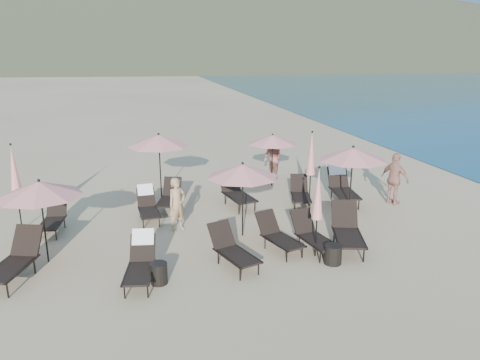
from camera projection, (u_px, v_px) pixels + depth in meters
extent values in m
plane|color=#D6BA8C|center=(263.00, 262.00, 11.41)|extent=(800.00, 800.00, 0.00)
cone|color=brown|center=(218.00, 9.00, 297.53)|extent=(690.00, 690.00, 55.00)
cone|color=brown|center=(376.00, 31.00, 358.94)|extent=(280.00, 280.00, 32.00)
cube|color=beige|center=(46.00, 22.00, 284.75)|extent=(18.00, 16.00, 38.00)
cube|color=black|center=(8.00, 269.00, 10.24)|extent=(1.05, 1.43, 0.05)
cube|color=black|center=(27.00, 240.00, 10.98)|extent=(0.79, 0.68, 0.66)
cylinder|color=black|center=(12.00, 265.00, 10.86)|extent=(0.04, 0.04, 0.36)
cylinder|color=black|center=(7.00, 290.00, 9.76)|extent=(0.04, 0.04, 0.36)
cylinder|color=black|center=(34.00, 266.00, 10.81)|extent=(0.04, 0.04, 0.36)
cube|color=black|center=(23.00, 268.00, 10.26)|extent=(0.52, 1.37, 0.04)
cube|color=black|center=(139.00, 274.00, 10.15)|extent=(0.76, 1.20, 0.05)
cube|color=black|center=(143.00, 248.00, 10.79)|extent=(0.64, 0.52, 0.57)
cylinder|color=black|center=(124.00, 292.00, 9.74)|extent=(0.03, 0.03, 0.31)
cylinder|color=black|center=(132.00, 271.00, 10.65)|extent=(0.03, 0.03, 0.31)
cylinder|color=black|center=(148.00, 291.00, 9.77)|extent=(0.03, 0.03, 0.31)
cylinder|color=black|center=(153.00, 270.00, 10.68)|extent=(0.03, 0.03, 0.31)
cube|color=black|center=(126.00, 273.00, 10.18)|extent=(0.26, 1.24, 0.04)
cube|color=black|center=(152.00, 272.00, 10.21)|extent=(0.26, 1.24, 0.04)
cube|color=white|center=(143.00, 237.00, 10.86)|extent=(0.54, 0.35, 0.35)
cube|color=black|center=(238.00, 257.00, 10.95)|extent=(0.93, 1.28, 0.05)
cube|color=black|center=(221.00, 234.00, 11.51)|extent=(0.70, 0.60, 0.59)
cylinder|color=black|center=(240.00, 274.00, 10.48)|extent=(0.03, 0.03, 0.33)
cylinder|color=black|center=(218.00, 258.00, 11.29)|extent=(0.03, 0.03, 0.33)
cylinder|color=black|center=(258.00, 269.00, 10.74)|extent=(0.03, 0.03, 0.33)
cylinder|color=black|center=(236.00, 253.00, 11.54)|extent=(0.03, 0.03, 0.33)
cube|color=black|center=(227.00, 258.00, 10.84)|extent=(0.44, 1.24, 0.04)
cube|color=black|center=(247.00, 253.00, 11.14)|extent=(0.44, 1.24, 0.04)
cube|color=black|center=(284.00, 242.00, 11.83)|extent=(0.87, 1.22, 0.05)
cube|color=black|center=(267.00, 222.00, 12.36)|extent=(0.67, 0.57, 0.57)
cylinder|color=black|center=(287.00, 256.00, 11.38)|extent=(0.03, 0.03, 0.31)
cylinder|color=black|center=(265.00, 243.00, 12.16)|extent=(0.03, 0.03, 0.31)
cylinder|color=black|center=(302.00, 252.00, 11.61)|extent=(0.03, 0.03, 0.31)
cylinder|color=black|center=(280.00, 239.00, 12.39)|extent=(0.03, 0.03, 0.31)
cube|color=black|center=(274.00, 243.00, 11.73)|extent=(0.40, 1.20, 0.04)
cube|color=black|center=(291.00, 238.00, 12.00)|extent=(0.40, 1.20, 0.04)
cube|color=black|center=(318.00, 242.00, 11.80)|extent=(0.78, 1.23, 0.05)
cube|color=black|center=(303.00, 221.00, 12.40)|extent=(0.66, 0.53, 0.59)
cylinder|color=black|center=(320.00, 257.00, 11.33)|extent=(0.03, 0.03, 0.32)
cylinder|color=black|center=(299.00, 242.00, 12.19)|extent=(0.03, 0.03, 0.32)
cylinder|color=black|center=(337.00, 253.00, 11.53)|extent=(0.03, 0.03, 0.32)
cylinder|color=black|center=(315.00, 239.00, 12.39)|extent=(0.03, 0.03, 0.32)
cube|color=black|center=(308.00, 242.00, 11.73)|extent=(0.27, 1.27, 0.04)
cube|color=black|center=(327.00, 239.00, 11.95)|extent=(0.27, 1.27, 0.04)
cube|color=black|center=(349.00, 238.00, 11.88)|extent=(1.05, 1.47, 0.06)
cube|color=black|center=(344.00, 214.00, 12.64)|extent=(0.80, 0.68, 0.68)
cylinder|color=black|center=(340.00, 254.00, 11.42)|extent=(0.04, 0.04, 0.37)
cylinder|color=black|center=(334.00, 236.00, 12.51)|extent=(0.04, 0.04, 0.37)
cylinder|color=black|center=(364.00, 255.00, 11.38)|extent=(0.04, 0.04, 0.37)
cylinder|color=black|center=(356.00, 237.00, 12.47)|extent=(0.04, 0.04, 0.37)
cube|color=black|center=(335.00, 237.00, 11.95)|extent=(0.50, 1.43, 0.04)
cube|color=black|center=(362.00, 237.00, 11.90)|extent=(0.50, 1.43, 0.04)
cube|color=black|center=(51.00, 224.00, 13.04)|extent=(0.69, 1.13, 0.04)
cube|color=black|center=(57.00, 206.00, 13.65)|extent=(0.60, 0.47, 0.55)
cylinder|color=black|center=(38.00, 236.00, 12.63)|extent=(0.03, 0.03, 0.30)
cylinder|color=black|center=(48.00, 223.00, 13.51)|extent=(0.03, 0.03, 0.30)
cylinder|color=black|center=(56.00, 235.00, 12.68)|extent=(0.03, 0.03, 0.30)
cylinder|color=black|center=(64.00, 223.00, 13.56)|extent=(0.03, 0.03, 0.30)
cube|color=black|center=(42.00, 223.00, 13.05)|extent=(0.20, 1.20, 0.04)
cube|color=black|center=(61.00, 223.00, 13.11)|extent=(0.20, 1.20, 0.04)
cube|color=black|center=(149.00, 213.00, 13.90)|extent=(0.61, 1.09, 0.04)
cube|color=black|center=(146.00, 197.00, 14.48)|extent=(0.57, 0.43, 0.55)
cylinder|color=black|center=(143.00, 224.00, 13.48)|extent=(0.03, 0.03, 0.30)
cylinder|color=black|center=(140.00, 213.00, 14.31)|extent=(0.03, 0.03, 0.30)
cylinder|color=black|center=(159.00, 222.00, 13.61)|extent=(0.03, 0.03, 0.30)
cylinder|color=black|center=(155.00, 212.00, 14.44)|extent=(0.03, 0.03, 0.30)
cube|color=black|center=(140.00, 213.00, 13.86)|extent=(0.10, 1.19, 0.04)
cube|color=black|center=(158.00, 211.00, 14.02)|extent=(0.10, 1.19, 0.04)
cube|color=white|center=(145.00, 190.00, 14.54)|extent=(0.49, 0.28, 0.33)
cube|color=black|center=(168.00, 202.00, 14.83)|extent=(0.89, 1.25, 0.05)
cube|color=black|center=(172.00, 186.00, 15.48)|extent=(0.68, 0.58, 0.58)
cylinder|color=black|center=(157.00, 212.00, 14.44)|extent=(0.03, 0.03, 0.32)
cylinder|color=black|center=(164.00, 202.00, 15.37)|extent=(0.03, 0.03, 0.32)
cylinder|color=black|center=(173.00, 212.00, 14.42)|extent=(0.03, 0.03, 0.32)
cylinder|color=black|center=(179.00, 202.00, 15.35)|extent=(0.03, 0.03, 0.32)
cube|color=black|center=(159.00, 201.00, 14.89)|extent=(0.41, 1.22, 0.04)
cube|color=black|center=(177.00, 201.00, 14.86)|extent=(0.41, 1.22, 0.04)
cube|color=black|center=(240.00, 197.00, 15.13)|extent=(0.89, 1.38, 0.05)
cube|color=black|center=(229.00, 181.00, 15.79)|extent=(0.74, 0.60, 0.66)
cylinder|color=black|center=(239.00, 209.00, 14.61)|extent=(0.04, 0.04, 0.36)
cylinder|color=black|center=(225.00, 199.00, 15.56)|extent=(0.04, 0.04, 0.36)
cylinder|color=black|center=(255.00, 207.00, 14.83)|extent=(0.04, 0.04, 0.36)
cylinder|color=black|center=(240.00, 197.00, 15.79)|extent=(0.04, 0.04, 0.36)
cube|color=black|center=(230.00, 198.00, 15.04)|extent=(0.32, 1.42, 0.04)
cube|color=black|center=(248.00, 195.00, 15.30)|extent=(0.32, 1.42, 0.04)
cube|color=black|center=(301.00, 197.00, 15.27)|extent=(0.84, 1.22, 0.05)
cube|color=black|center=(299.00, 183.00, 15.91)|extent=(0.66, 0.55, 0.57)
cylinder|color=black|center=(295.00, 207.00, 14.87)|extent=(0.03, 0.03, 0.31)
cylinder|color=black|center=(292.00, 198.00, 15.79)|extent=(0.03, 0.03, 0.31)
cylinder|color=black|center=(310.00, 207.00, 14.86)|extent=(0.03, 0.03, 0.31)
cylinder|color=black|center=(306.00, 198.00, 15.78)|extent=(0.03, 0.03, 0.31)
cube|color=black|center=(292.00, 197.00, 15.31)|extent=(0.36, 1.21, 0.04)
cube|color=black|center=(309.00, 197.00, 15.30)|extent=(0.36, 1.21, 0.04)
cube|color=black|center=(345.00, 194.00, 15.45)|extent=(0.87, 1.40, 0.05)
cube|color=black|center=(338.00, 177.00, 16.21)|extent=(0.75, 0.59, 0.68)
cylinder|color=black|center=(341.00, 205.00, 14.95)|extent=(0.04, 0.04, 0.37)
cylinder|color=black|center=(331.00, 194.00, 16.03)|extent=(0.04, 0.04, 0.37)
cylinder|color=black|center=(359.00, 204.00, 15.00)|extent=(0.04, 0.04, 0.37)
cylinder|color=black|center=(348.00, 194.00, 16.09)|extent=(0.04, 0.04, 0.37)
cube|color=black|center=(335.00, 193.00, 15.47)|extent=(0.26, 1.47, 0.04)
cube|color=black|center=(354.00, 193.00, 15.53)|extent=(0.26, 1.47, 0.04)
cube|color=white|center=(337.00, 169.00, 16.29)|extent=(0.63, 0.39, 0.41)
cylinder|color=black|center=(44.00, 224.00, 11.18)|extent=(0.04, 0.04, 1.96)
cone|color=pink|center=(40.00, 189.00, 10.93)|extent=(1.96, 1.96, 0.35)
sphere|color=black|center=(39.00, 180.00, 10.88)|extent=(0.07, 0.07, 0.07)
cylinder|color=black|center=(243.00, 202.00, 12.77)|extent=(0.04, 0.04, 1.96)
cone|color=pink|center=(243.00, 171.00, 12.52)|extent=(1.96, 1.96, 0.36)
sphere|color=black|center=(243.00, 163.00, 12.46)|extent=(0.07, 0.07, 0.07)
cylinder|color=black|center=(351.00, 184.00, 14.20)|extent=(0.04, 0.04, 2.09)
cone|color=pink|center=(353.00, 154.00, 13.93)|extent=(2.09, 2.09, 0.38)
sphere|color=black|center=(353.00, 147.00, 13.87)|extent=(0.08, 0.08, 0.08)
cylinder|color=black|center=(160.00, 168.00, 16.03)|extent=(0.04, 0.04, 2.12)
cone|color=pink|center=(159.00, 140.00, 15.77)|extent=(2.12, 2.12, 0.38)
sphere|color=black|center=(158.00, 134.00, 15.71)|extent=(0.08, 0.08, 0.08)
cylinder|color=black|center=(272.00, 161.00, 17.49)|extent=(0.04, 0.04, 1.85)
cone|color=pink|center=(273.00, 139.00, 17.25)|extent=(1.85, 1.85, 0.33)
sphere|color=black|center=(273.00, 134.00, 17.20)|extent=(0.07, 0.07, 0.07)
cylinder|color=black|center=(316.00, 237.00, 11.63)|extent=(0.04, 0.04, 1.01)
cone|color=pink|center=(318.00, 194.00, 11.31)|extent=(0.27, 0.27, 1.28)
sphere|color=black|center=(319.00, 167.00, 11.13)|extent=(0.06, 0.06, 0.06)
cylinder|color=black|center=(310.00, 190.00, 15.31)|extent=(0.04, 0.04, 1.07)
cone|color=pink|center=(311.00, 154.00, 14.97)|extent=(0.29, 0.29, 1.37)
sphere|color=black|center=(312.00, 132.00, 14.78)|extent=(0.07, 0.07, 0.07)
cylinder|color=black|center=(20.00, 212.00, 13.33)|extent=(0.04, 0.04, 1.08)
cone|color=pink|center=(14.00, 170.00, 12.99)|extent=(0.30, 0.30, 1.38)
sphere|color=black|center=(10.00, 144.00, 12.79)|extent=(0.07, 0.07, 0.07)
cylinder|color=black|center=(159.00, 273.00, 10.34)|extent=(0.39, 0.39, 0.49)
cylinder|color=black|center=(333.00, 254.00, 11.30)|extent=(0.43, 0.43, 0.47)
imported|color=tan|center=(177.00, 204.00, 13.22)|extent=(0.67, 0.59, 1.55)
imported|color=#A06052|center=(272.00, 158.00, 18.39)|extent=(0.87, 0.98, 1.69)
imported|color=tan|center=(395.00, 179.00, 15.41)|extent=(0.81, 1.10, 1.73)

